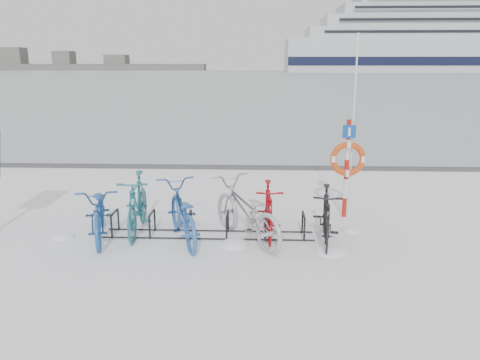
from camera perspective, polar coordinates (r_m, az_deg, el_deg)
The scene contains 14 objects.
ground at distance 9.02m, azimuth -3.85°, elevation -6.77°, with size 900.00×900.00×0.00m, color white.
ice_sheet at distance 163.42m, azimuth 2.15°, elevation 12.78°, with size 400.00×298.00×0.02m, color #9DAAB1.
quay_edge at distance 14.66m, azimuth -1.37°, elevation 1.57°, with size 400.00×0.25×0.10m, color #3F3F42.
bike_rack at distance 8.96m, azimuth -3.87°, elevation -5.69°, with size 4.00×0.48×0.46m.
lifebuoy_station at distance 9.96m, azimuth 13.01°, elevation 2.51°, with size 0.73×0.22×3.79m.
cruise_ferry at distance 222.75m, azimuth 26.60°, elevation 15.26°, with size 155.58×29.30×51.12m.
shoreline at distance 295.22m, azimuth -22.78°, elevation 12.78°, with size 180.00×12.00×9.50m.
bike_0 at distance 9.16m, azimuth -16.73°, elevation -3.48°, with size 0.71×2.05×1.08m, color #205097.
bike_1 at distance 9.25m, azimuth -12.41°, elevation -2.68°, with size 0.56×1.97×1.18m, color #226875.
bike_2 at distance 8.72m, azimuth -7.12°, elevation -3.77°, with size 0.73×2.10×1.10m, color #2B5CA4.
bike_3 at distance 8.61m, azimuth 0.71°, elevation -3.63°, with size 0.78×2.24×1.18m, color #A7A9AE.
bike_4 at distance 8.91m, azimuth 3.48°, elevation -3.48°, with size 0.49×1.74×1.05m, color #A60C14.
bike_5 at distance 8.70m, azimuth 10.46°, elevation -4.11°, with size 0.49×1.75×1.05m, color black.
snow_drifts at distance 8.81m, azimuth 1.88°, elevation -7.26°, with size 5.91×1.95×0.19m.
Camera 1 is at (0.96, -8.39, 3.18)m, focal length 35.00 mm.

